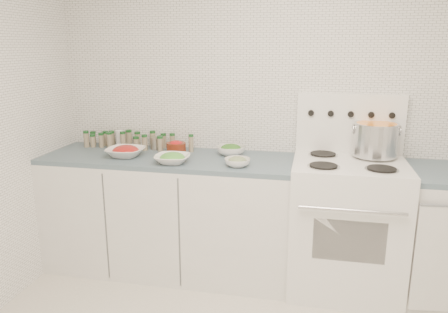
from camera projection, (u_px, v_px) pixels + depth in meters
room_walls at (260, 81)px, 1.78m from camera, size 3.54×3.04×2.52m
counter_left at (170, 213)px, 3.34m from camera, size 1.85×0.62×0.90m
stove at (346, 221)px, 3.07m from camera, size 0.76×0.70×1.36m
stock_pot at (375, 138)px, 3.04m from camera, size 0.32×0.30×0.23m
bowl_tomato at (126, 151)px, 3.21m from camera, size 0.28×0.28×0.09m
bowl_snowpea at (172, 158)px, 3.04m from camera, size 0.26×0.26×0.08m
bowl_broccoli at (231, 150)px, 3.27m from camera, size 0.22×0.22×0.09m
bowl_zucchini at (237, 162)px, 2.96m from camera, size 0.23×0.23×0.07m
bowl_pepper at (176, 146)px, 3.35m from camera, size 0.15×0.15×0.09m
salt_canister at (120, 138)px, 3.52m from camera, size 0.07×0.07×0.13m
tin_can at (155, 143)px, 3.44m from camera, size 0.09×0.09×0.10m
spice_cluster at (130, 140)px, 3.49m from camera, size 0.91×0.16×0.14m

